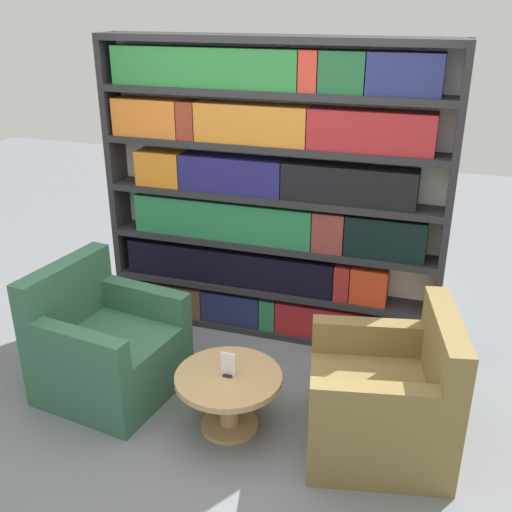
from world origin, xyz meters
TOP-DOWN VIEW (x-y plane):
  - ground_plane at (0.00, 0.00)m, footprint 14.00×14.00m
  - bookshelf at (-0.01, 1.43)m, footprint 2.63×0.30m
  - armchair_left at (-0.84, 0.29)m, footprint 0.93×0.92m
  - armchair_right at (1.06, 0.29)m, footprint 0.97×0.96m
  - coffee_table at (0.11, 0.16)m, footprint 0.67×0.67m
  - table_sign at (0.11, 0.16)m, footprint 0.09×0.06m

SIDE VIEW (x-z plane):
  - ground_plane at x=0.00m, z-range 0.00..0.00m
  - coffee_table at x=0.11m, z-range 0.09..0.48m
  - armchair_left at x=-0.84m, z-range -0.14..0.77m
  - armchair_right at x=1.06m, z-range -0.14..0.77m
  - table_sign at x=0.11m, z-range 0.38..0.54m
  - bookshelf at x=-0.01m, z-range -0.01..2.30m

